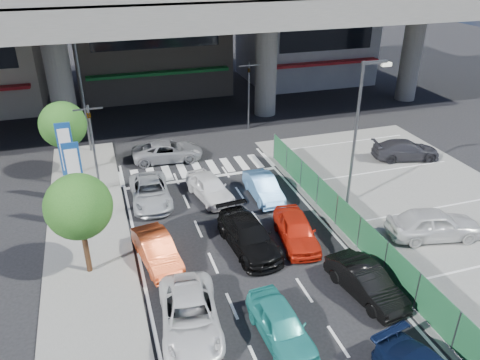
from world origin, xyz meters
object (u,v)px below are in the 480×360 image
object	(u,v)px
signboard_near	(75,174)
wagon_silver_front_left	(150,192)
street_lamp_left	(84,85)
sedan_white_front_mid	(210,187)
sedan_white_mid_left	(190,315)
sedan_black_mid	(249,236)
signboard_far	(67,152)
parked_sedan_white	(434,224)
traffic_light_left	(91,127)
traffic_cone	(360,227)
taxi_orange_right	(296,230)
tree_near	(79,207)
parked_sedan_dgrey	(406,150)
street_lamp_right	(359,123)
taxi_teal_mid	(281,324)
kei_truck_front_right	(263,187)
taxi_orange_left	(157,250)
hatch_black_mid_right	(366,282)
tree_far	(63,125)
crossing_wagon_silver	(168,151)
traffic_light_right	(249,80)

from	to	relation	value
signboard_near	wagon_silver_front_left	distance (m)	4.70
street_lamp_left	sedan_white_front_mid	world-z (taller)	street_lamp_left
sedan_white_mid_left	sedan_black_mid	world-z (taller)	sedan_black_mid
signboard_far	parked_sedan_white	distance (m)	19.40
traffic_light_left	traffic_cone	xyz separation A→B (m)	(12.28, -8.84, -3.55)
traffic_light_left	taxi_orange_right	bearing A→B (deg)	-43.91
signboard_near	sedan_black_mid	size ratio (longest dim) A/B	0.99
tree_near	parked_sedan_dgrey	bearing A→B (deg)	16.67
street_lamp_right	taxi_orange_right	size ratio (longest dim) A/B	1.98
sedan_black_mid	sedan_white_front_mid	world-z (taller)	sedan_black_mid
taxi_teal_mid	kei_truck_front_right	world-z (taller)	taxi_teal_mid
taxi_orange_left	sedan_black_mid	xyz separation A→B (m)	(4.34, -0.20, 0.04)
street_lamp_right	traffic_cone	size ratio (longest dim) A/B	12.33
signboard_near	taxi_orange_left	distance (m)	5.76
sedan_black_mid	hatch_black_mid_right	bearing A→B (deg)	-57.76
tree_far	wagon_silver_front_left	xyz separation A→B (m)	(4.30, -4.93, -2.75)
parked_sedan_white	parked_sedan_dgrey	world-z (taller)	parked_sedan_white
street_lamp_left	taxi_teal_mid	size ratio (longest dim) A/B	2.07
street_lamp_left	crossing_wagon_silver	distance (m)	6.98
street_lamp_left	traffic_cone	distance (m)	19.84
taxi_orange_left	hatch_black_mid_right	bearing A→B (deg)	-41.06
taxi_orange_left	signboard_near	bearing A→B (deg)	118.36
crossing_wagon_silver	parked_sedan_dgrey	size ratio (longest dim) A/B	1.05
tree_near	tree_far	size ratio (longest dim) A/B	1.00
traffic_light_left	street_lamp_left	bearing A→B (deg)	91.20
tree_far	taxi_orange_left	world-z (taller)	tree_far
signboard_far	traffic_cone	distance (m)	15.99
taxi_orange_left	kei_truck_front_right	bearing A→B (deg)	23.18
parked_sedan_dgrey	tree_near	bearing A→B (deg)	120.41
street_lamp_right	tree_near	bearing A→B (deg)	-171.97
street_lamp_right	kei_truck_front_right	distance (m)	6.43
hatch_black_mid_right	tree_near	bearing A→B (deg)	145.71
traffic_light_left	parked_sedan_dgrey	size ratio (longest dim) A/B	1.17
street_lamp_left	taxi_teal_mid	xyz separation A→B (m)	(5.95, -20.18, -4.11)
tree_far	kei_truck_front_right	size ratio (longest dim) A/B	1.25
signboard_near	taxi_orange_left	xyz separation A→B (m)	(3.20, -4.14, -2.41)
tree_near	taxi_orange_left	world-z (taller)	tree_near
crossing_wagon_silver	traffic_cone	world-z (taller)	crossing_wagon_silver
traffic_light_left	tree_near	xyz separation A→B (m)	(-0.80, -8.00, -0.55)
street_lamp_left	parked_sedan_dgrey	xyz separation A→B (m)	(20.04, -7.80, -4.06)
taxi_orange_right	sedan_white_front_mid	xyz separation A→B (m)	(-2.91, 5.60, -0.01)
signboard_far	kei_truck_front_right	world-z (taller)	signboard_far
tree_near	crossing_wagon_silver	size ratio (longest dim) A/B	1.03
crossing_wagon_silver	taxi_orange_right	bearing A→B (deg)	-155.47
taxi_teal_mid	parked_sedan_white	xyz separation A→B (m)	(9.64, 3.85, 0.17)
traffic_light_left	street_lamp_left	world-z (taller)	street_lamp_left
traffic_light_right	parked_sedan_white	size ratio (longest dim) A/B	1.15
signboard_near	kei_truck_front_right	distance (m)	10.24
tree_far	tree_near	bearing A→B (deg)	-85.64
traffic_light_right	taxi_orange_right	bearing A→B (deg)	-100.14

